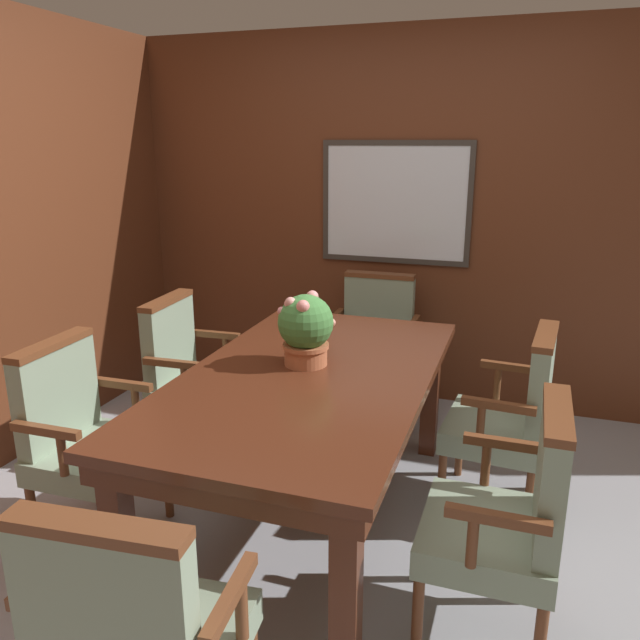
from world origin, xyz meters
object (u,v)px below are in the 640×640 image
at_px(chair_right_far, 512,413).
at_px(chair_head_far, 374,339).
at_px(chair_right_near, 510,514).
at_px(potted_plant, 306,328).
at_px(chair_head_near, 135,634).
at_px(chair_left_near, 83,433).
at_px(dining_table, 309,391).
at_px(chair_left_far, 190,371).

relative_size(chair_right_far, chair_head_far, 1.00).
distance_m(chair_right_near, potted_plant, 1.17).
xyz_separation_m(chair_head_near, chair_head_far, (-0.01, 2.66, 0.00)).
height_order(chair_right_far, chair_left_near, same).
xyz_separation_m(chair_head_near, chair_right_far, (0.89, 1.75, 0.00)).
height_order(dining_table, chair_head_far, chair_head_far).
distance_m(chair_head_near, potted_plant, 1.49).
height_order(chair_left_far, chair_left_near, same).
relative_size(chair_right_near, potted_plant, 2.71).
bearing_deg(chair_head_near, dining_table, -95.60).
relative_size(chair_head_near, chair_left_near, 1.00).
bearing_deg(chair_right_near, chair_head_near, -45.61).
bearing_deg(potted_plant, chair_head_near, -88.59).
height_order(chair_head_far, chair_right_near, same).
bearing_deg(chair_head_near, chair_head_far, -94.82).
bearing_deg(chair_right_near, chair_left_near, -91.15).
height_order(chair_left_far, potted_plant, potted_plant).
bearing_deg(potted_plant, chair_right_near, -29.79).
distance_m(chair_left_far, chair_head_far, 1.23).
height_order(chair_left_far, chair_right_near, same).
bearing_deg(potted_plant, chair_head_far, 88.79).
xyz_separation_m(dining_table, chair_left_far, (-0.87, 0.43, -0.16)).
height_order(chair_head_near, chair_head_far, same).
xyz_separation_m(chair_right_near, chair_left_near, (-1.82, 0.05, 0.00)).
bearing_deg(dining_table, potted_plant, 118.86).
bearing_deg(potted_plant, chair_left_far, 157.27).
bearing_deg(chair_right_far, chair_left_far, -85.84).
bearing_deg(chair_head_far, chair_left_far, -133.16).
bearing_deg(chair_right_near, chair_head_far, -152.31).
relative_size(chair_right_far, chair_left_far, 1.00).
bearing_deg(chair_head_near, chair_left_far, -69.21).
xyz_separation_m(chair_right_far, chair_left_near, (-1.79, -0.82, 0.00)).
bearing_deg(chair_head_far, chair_right_near, -62.50).
xyz_separation_m(dining_table, potted_plant, (-0.05, 0.09, 0.27)).
bearing_deg(chair_head_far, chair_left_near, -117.23).
bearing_deg(chair_head_far, potted_plant, -91.05).
distance_m(chair_head_near, chair_left_near, 1.30).
bearing_deg(dining_table, chair_left_far, 153.55).
bearing_deg(chair_left_near, potted_plant, -61.43).
height_order(chair_head_near, chair_right_far, same).
bearing_deg(chair_left_far, chair_head_far, -45.96).
bearing_deg(dining_table, chair_right_far, 25.46).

